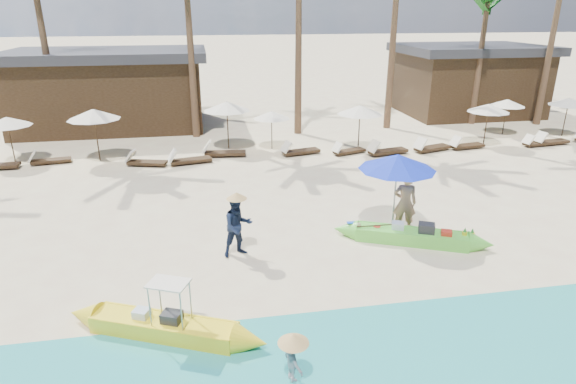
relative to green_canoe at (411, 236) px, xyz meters
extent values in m
plane|color=beige|center=(-2.81, -0.38, -0.22)|extent=(240.00, 240.00, 0.00)
cube|color=#5BC93D|center=(0.00, 0.00, -0.03)|extent=(3.19, 1.92, 0.38)
cube|color=white|center=(0.00, 0.00, -0.01)|extent=(2.71, 1.57, 0.17)
cube|color=#262628|center=(0.37, -0.16, 0.25)|extent=(0.56, 0.51, 0.35)
cube|color=silver|center=(-0.35, 0.22, 0.22)|extent=(0.45, 0.42, 0.28)
cube|color=red|center=(0.85, -0.44, 0.19)|extent=(0.38, 0.35, 0.22)
cylinder|color=red|center=(-0.90, 0.47, 0.12)|extent=(0.22, 0.22, 0.09)
cylinder|color=#262628|center=(-1.17, 0.48, 0.12)|extent=(0.20, 0.20, 0.08)
sphere|color=tan|center=(-1.43, 0.65, 0.17)|extent=(0.18, 0.18, 0.18)
cylinder|color=yellow|center=(1.37, -0.52, 0.17)|extent=(0.14, 0.14, 0.18)
cylinder|color=yellow|center=(1.55, -0.61, 0.17)|extent=(0.14, 0.14, 0.18)
cube|color=yellow|center=(-6.86, -3.11, -0.03)|extent=(3.13, 1.87, 0.38)
cube|color=white|center=(-6.86, -3.11, -0.01)|extent=(2.66, 1.53, 0.17)
cube|color=#262628|center=(-6.68, -3.19, 0.22)|extent=(0.49, 0.45, 0.30)
cube|color=silver|center=(-7.31, -2.91, 0.20)|extent=(0.40, 0.38, 0.26)
cube|color=#F1E5CB|center=(-6.68, -3.19, 1.07)|extent=(0.95, 0.82, 0.03)
imported|color=tan|center=(0.05, 0.75, 0.74)|extent=(0.79, 0.63, 1.91)
imported|color=#141F39|center=(-5.03, 0.17, 0.65)|extent=(1.00, 0.87, 1.74)
imported|color=gray|center=(-4.48, -5.06, 0.39)|extent=(0.49, 0.63, 0.86)
cylinder|color=#99999E|center=(-0.24, 0.87, 0.98)|extent=(0.05, 0.05, 2.39)
cone|color=#142BC1|center=(-0.24, 0.87, 2.01)|extent=(2.29, 2.29, 0.47)
cylinder|color=#362516|center=(-14.14, 10.53, 0.78)|extent=(0.05, 0.05, 2.00)
cone|color=#F1E5CB|center=(-14.14, 10.53, 1.64)|extent=(2.00, 2.00, 0.40)
cube|color=#362516|center=(-12.51, 10.07, -0.08)|extent=(1.68, 0.77, 0.11)
cube|color=#F1E5CB|center=(-13.22, 9.96, 0.21)|extent=(0.44, 0.57, 0.47)
cylinder|color=#362516|center=(-10.48, 10.19, 0.92)|extent=(0.06, 0.06, 2.27)
cone|color=#F1E5CB|center=(-10.48, 10.19, 1.90)|extent=(2.27, 2.27, 0.45)
cube|color=#362516|center=(-8.29, 8.99, -0.07)|extent=(1.76, 0.96, 0.12)
cube|color=#F1E5CB|center=(-9.00, 9.18, 0.22)|extent=(0.50, 0.62, 0.49)
cube|color=#362516|center=(-6.42, 8.98, -0.06)|extent=(1.86, 0.92, 0.13)
cube|color=#F1E5CB|center=(-7.19, 8.82, 0.25)|extent=(0.51, 0.64, 0.52)
cylinder|color=#362516|center=(-4.62, 11.18, 0.90)|extent=(0.06, 0.06, 2.24)
cone|color=#F1E5CB|center=(-4.62, 11.18, 1.87)|extent=(2.24, 2.24, 0.45)
cube|color=#362516|center=(-4.86, 9.82, -0.05)|extent=(1.94, 0.81, 0.13)
cube|color=#F1E5CB|center=(-5.68, 9.90, 0.28)|extent=(0.48, 0.65, 0.55)
cylinder|color=#362516|center=(-2.53, 10.74, 0.68)|extent=(0.05, 0.05, 1.80)
cone|color=#F1E5CB|center=(-2.53, 10.74, 1.46)|extent=(1.80, 1.80, 0.36)
cube|color=#362516|center=(-1.32, 9.51, -0.06)|extent=(1.84, 0.94, 0.12)
cube|color=#F1E5CB|center=(-2.08, 9.34, 0.25)|extent=(0.51, 0.64, 0.51)
cube|color=#362516|center=(0.94, 9.21, -0.08)|extent=(1.64, 0.96, 0.11)
cube|color=#F1E5CB|center=(0.28, 9.00, 0.19)|extent=(0.49, 0.59, 0.46)
cylinder|color=#362516|center=(1.50, 9.62, 0.86)|extent=(0.05, 0.05, 2.15)
cone|color=#F1E5CB|center=(1.50, 9.62, 1.78)|extent=(2.15, 2.15, 0.43)
cube|color=#362516|center=(2.70, 8.77, -0.05)|extent=(1.94, 0.96, 0.13)
cube|color=#F1E5CB|center=(1.90, 8.61, 0.27)|extent=(0.53, 0.67, 0.54)
cube|color=#362516|center=(5.02, 8.95, -0.06)|extent=(1.94, 1.11, 0.13)
cube|color=#F1E5CB|center=(4.24, 8.71, 0.27)|extent=(0.57, 0.69, 0.54)
cylinder|color=#362516|center=(8.06, 9.54, 0.79)|extent=(0.05, 0.05, 2.02)
cone|color=#F1E5CB|center=(8.06, 9.54, 1.66)|extent=(2.02, 2.02, 0.40)
cube|color=#362516|center=(6.90, 9.05, -0.07)|extent=(1.75, 0.79, 0.12)
cube|color=#F1E5CB|center=(6.16, 8.94, 0.23)|extent=(0.46, 0.60, 0.49)
cylinder|color=#362516|center=(10.30, 11.38, 0.71)|extent=(0.05, 0.05, 1.85)
cone|color=#F1E5CB|center=(10.30, 11.38, 1.50)|extent=(1.85, 1.85, 0.37)
cube|color=#362516|center=(11.46, 8.96, -0.06)|extent=(1.82, 0.78, 0.12)
cube|color=#F1E5CB|center=(10.69, 8.87, 0.25)|extent=(0.46, 0.61, 0.52)
cube|color=#362516|center=(10.63, 8.86, -0.08)|extent=(1.61, 0.73, 0.11)
cube|color=#F1E5CB|center=(9.95, 8.75, 0.19)|extent=(0.42, 0.55, 0.45)
cylinder|color=#362516|center=(13.29, 10.53, 0.77)|extent=(0.05, 0.05, 1.98)
cone|color=#F1E5CB|center=(13.29, 10.53, 1.62)|extent=(1.98, 1.98, 0.40)
cone|color=brown|center=(-13.25, 14.69, 5.23)|extent=(0.40, 0.40, 10.89)
cone|color=brown|center=(-6.17, 13.89, 4.82)|extent=(0.40, 0.40, 10.08)
cone|color=brown|center=(-0.66, 13.63, 5.41)|extent=(0.40, 0.40, 11.26)
cone|color=brown|center=(4.64, 14.00, 6.36)|extent=(0.40, 0.40, 13.16)
cone|color=brown|center=(10.03, 14.14, 3.82)|extent=(0.40, 0.40, 8.07)
cone|color=brown|center=(13.76, 13.30, 5.10)|extent=(0.40, 0.40, 10.64)
cube|color=#362516|center=(-10.81, 17.12, 1.68)|extent=(10.00, 6.00, 3.80)
cube|color=#2D2D33|center=(-10.81, 17.12, 3.83)|extent=(10.80, 6.60, 0.50)
cube|color=#362516|center=(11.19, 17.12, 1.68)|extent=(8.00, 6.00, 3.80)
cube|color=#2D2D33|center=(11.19, 17.12, 3.83)|extent=(8.80, 6.60, 0.50)
camera|label=1|loc=(-5.79, -11.82, 6.21)|focal=30.00mm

